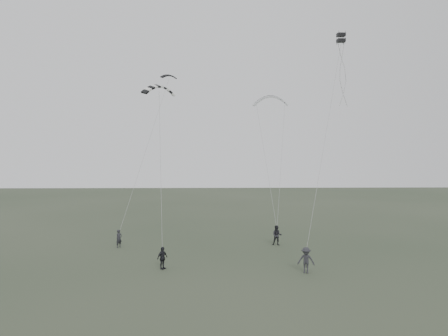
{
  "coord_description": "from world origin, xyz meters",
  "views": [
    {
      "loc": [
        0.23,
        -31.4,
        8.16
      ],
      "look_at": [
        1.11,
        5.78,
        6.87
      ],
      "focal_mm": 35.0,
      "sensor_mm": 36.0,
      "label": 1
    }
  ],
  "objects_px": {
    "kite_striped": "(159,86)",
    "flyer_left": "(119,239)",
    "flyer_center": "(162,258)",
    "flyer_far": "(306,260)",
    "kite_box": "(341,38)",
    "kite_dark_small": "(169,75)",
    "kite_pale_large": "(271,97)",
    "flyer_right": "(277,235)"
  },
  "relations": [
    {
      "from": "kite_dark_small",
      "to": "kite_pale_large",
      "type": "xyz_separation_m",
      "value": [
        10.76,
        2.05,
        -1.88
      ]
    },
    {
      "from": "flyer_center",
      "to": "kite_box",
      "type": "distance_m",
      "value": 21.43
    },
    {
      "from": "flyer_center",
      "to": "kite_box",
      "type": "xyz_separation_m",
      "value": [
        13.48,
        3.46,
        16.29
      ]
    },
    {
      "from": "kite_pale_large",
      "to": "kite_striped",
      "type": "height_order",
      "value": "kite_pale_large"
    },
    {
      "from": "flyer_left",
      "to": "kite_pale_large",
      "type": "distance_m",
      "value": 21.91
    },
    {
      "from": "flyer_far",
      "to": "kite_dark_small",
      "type": "bearing_deg",
      "value": 137.91
    },
    {
      "from": "flyer_center",
      "to": "kite_pale_large",
      "type": "relative_size",
      "value": 0.41
    },
    {
      "from": "flyer_center",
      "to": "kite_pale_large",
      "type": "bearing_deg",
      "value": 8.98
    },
    {
      "from": "flyer_left",
      "to": "kite_dark_small",
      "type": "relative_size",
      "value": 0.95
    },
    {
      "from": "flyer_far",
      "to": "kite_pale_large",
      "type": "distance_m",
      "value": 22.4
    },
    {
      "from": "flyer_left",
      "to": "flyer_far",
      "type": "xyz_separation_m",
      "value": [
        14.43,
        -8.34,
        0.11
      ]
    },
    {
      "from": "flyer_left",
      "to": "kite_box",
      "type": "xyz_separation_m",
      "value": [
        18.05,
        -3.64,
        16.31
      ]
    },
    {
      "from": "flyer_left",
      "to": "kite_box",
      "type": "bearing_deg",
      "value": -59.55
    },
    {
      "from": "flyer_far",
      "to": "flyer_right",
      "type": "bearing_deg",
      "value": 107.99
    },
    {
      "from": "flyer_center",
      "to": "kite_pale_large",
      "type": "xyz_separation_m",
      "value": [
        9.77,
        16.76,
        13.44
      ]
    },
    {
      "from": "kite_striped",
      "to": "flyer_center",
      "type": "bearing_deg",
      "value": -114.79
    },
    {
      "from": "flyer_far",
      "to": "kite_striped",
      "type": "bearing_deg",
      "value": 161.44
    },
    {
      "from": "flyer_far",
      "to": "kite_pale_large",
      "type": "height_order",
      "value": "kite_pale_large"
    },
    {
      "from": "kite_striped",
      "to": "flyer_left",
      "type": "bearing_deg",
      "value": 123.36
    },
    {
      "from": "kite_dark_small",
      "to": "kite_box",
      "type": "xyz_separation_m",
      "value": [
        14.47,
        -11.25,
        0.97
      ]
    },
    {
      "from": "flyer_far",
      "to": "kite_pale_large",
      "type": "relative_size",
      "value": 0.46
    },
    {
      "from": "flyer_left",
      "to": "flyer_right",
      "type": "relative_size",
      "value": 0.88
    },
    {
      "from": "flyer_left",
      "to": "flyer_far",
      "type": "height_order",
      "value": "flyer_far"
    },
    {
      "from": "flyer_far",
      "to": "kite_box",
      "type": "bearing_deg",
      "value": 66.05
    },
    {
      "from": "flyer_right",
      "to": "flyer_center",
      "type": "xyz_separation_m",
      "value": [
        -9.19,
        -7.7,
        -0.09
      ]
    },
    {
      "from": "flyer_far",
      "to": "kite_dark_small",
      "type": "height_order",
      "value": "kite_dark_small"
    },
    {
      "from": "flyer_center",
      "to": "flyer_left",
      "type": "bearing_deg",
      "value": 71.92
    },
    {
      "from": "flyer_left",
      "to": "flyer_right",
      "type": "distance_m",
      "value": 13.77
    },
    {
      "from": "flyer_right",
      "to": "kite_striped",
      "type": "xyz_separation_m",
      "value": [
        -10.05,
        -2.17,
        12.73
      ]
    },
    {
      "from": "kite_pale_large",
      "to": "flyer_left",
      "type": "bearing_deg",
      "value": -142.92
    },
    {
      "from": "kite_pale_large",
      "to": "kite_box",
      "type": "xyz_separation_m",
      "value": [
        3.71,
        -13.3,
        2.85
      ]
    },
    {
      "from": "flyer_left",
      "to": "kite_dark_small",
      "type": "distance_m",
      "value": 17.49
    },
    {
      "from": "flyer_right",
      "to": "kite_pale_large",
      "type": "relative_size",
      "value": 0.46
    },
    {
      "from": "flyer_center",
      "to": "kite_striped",
      "type": "height_order",
      "value": "kite_striped"
    },
    {
      "from": "flyer_right",
      "to": "kite_pale_large",
      "type": "height_order",
      "value": "kite_pale_large"
    },
    {
      "from": "flyer_right",
      "to": "kite_box",
      "type": "bearing_deg",
      "value": -34.4
    },
    {
      "from": "flyer_right",
      "to": "flyer_far",
      "type": "height_order",
      "value": "flyer_far"
    },
    {
      "from": "kite_pale_large",
      "to": "flyer_right",
      "type": "bearing_deg",
      "value": -90.54
    },
    {
      "from": "flyer_right",
      "to": "flyer_center",
      "type": "bearing_deg",
      "value": -129.87
    },
    {
      "from": "flyer_left",
      "to": "flyer_center",
      "type": "distance_m",
      "value": 8.44
    },
    {
      "from": "flyer_left",
      "to": "kite_dark_small",
      "type": "xyz_separation_m",
      "value": [
        3.57,
        7.61,
        15.34
      ]
    },
    {
      "from": "kite_pale_large",
      "to": "kite_striped",
      "type": "bearing_deg",
      "value": -130.29
    }
  ]
}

